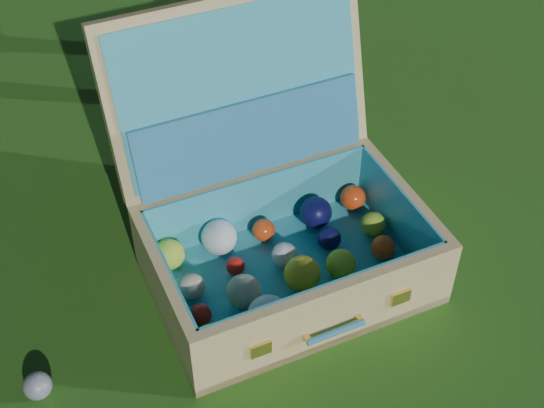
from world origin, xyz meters
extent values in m
plane|color=#215114|center=(0.00, 0.00, 0.00)|extent=(60.00, 60.00, 0.00)
sphere|color=teal|center=(-0.72, -0.09, 0.03)|extent=(0.06, 0.06, 0.06)
cube|color=#D9B975|center=(-0.08, -0.08, 0.01)|extent=(0.70, 0.50, 0.02)
cube|color=#D9B975|center=(-0.09, -0.29, 0.10)|extent=(0.67, 0.08, 0.20)
cube|color=#D9B975|center=(-0.06, 0.13, 0.10)|extent=(0.67, 0.08, 0.20)
cube|color=#D9B975|center=(-0.39, -0.05, 0.10)|extent=(0.06, 0.40, 0.20)
cube|color=#D9B975|center=(0.24, -0.11, 0.10)|extent=(0.06, 0.40, 0.20)
cube|color=teal|center=(-0.08, -0.08, 0.03)|extent=(0.65, 0.45, 0.01)
cube|color=teal|center=(-0.09, -0.28, 0.11)|extent=(0.62, 0.06, 0.18)
cube|color=teal|center=(-0.06, 0.11, 0.11)|extent=(0.62, 0.06, 0.18)
cube|color=teal|center=(-0.38, -0.06, 0.11)|extent=(0.04, 0.39, 0.18)
cube|color=teal|center=(0.23, -0.11, 0.11)|extent=(0.04, 0.39, 0.18)
cube|color=#D9B975|center=(-0.05, 0.22, 0.41)|extent=(0.68, 0.23, 0.44)
cube|color=teal|center=(-0.05, 0.20, 0.41)|extent=(0.63, 0.18, 0.38)
cube|color=teal|center=(-0.05, 0.15, 0.30)|extent=(0.60, 0.13, 0.18)
cube|color=#F2C659|center=(-0.27, -0.29, 0.10)|extent=(0.05, 0.01, 0.04)
cube|color=#F2C659|center=(0.08, -0.33, 0.10)|extent=(0.05, 0.01, 0.04)
cylinder|color=teal|center=(-0.10, -0.32, 0.08)|extent=(0.15, 0.03, 0.02)
cube|color=#F2C659|center=(-0.16, -0.31, 0.08)|extent=(0.02, 0.02, 0.01)
cube|color=#F2C659|center=(-0.03, -0.32, 0.08)|extent=(0.02, 0.02, 0.01)
sphere|color=#BAD534|center=(-0.35, -0.19, 0.07)|extent=(0.07, 0.07, 0.07)
sphere|color=silver|center=(-0.21, -0.21, 0.08)|extent=(0.10, 0.10, 0.10)
sphere|color=#BAD534|center=(-0.09, -0.23, 0.07)|extent=(0.07, 0.07, 0.07)
sphere|color=#BAD534|center=(0.03, -0.23, 0.07)|extent=(0.07, 0.07, 0.07)
sphere|color=gold|center=(0.17, -0.25, 0.07)|extent=(0.07, 0.07, 0.07)
sphere|color=red|center=(-0.33, -0.11, 0.06)|extent=(0.05, 0.05, 0.05)
sphere|color=#CAB58E|center=(-0.22, -0.11, 0.07)|extent=(0.09, 0.09, 0.09)
sphere|color=gold|center=(-0.07, -0.13, 0.08)|extent=(0.09, 0.09, 0.09)
sphere|color=#BAD534|center=(0.04, -0.15, 0.07)|extent=(0.07, 0.07, 0.07)
sphere|color=#FF4815|center=(0.16, -0.15, 0.06)|extent=(0.06, 0.06, 0.06)
sphere|color=#CAB58E|center=(-0.32, -0.03, 0.06)|extent=(0.07, 0.07, 0.07)
sphere|color=red|center=(-0.19, -0.01, 0.05)|extent=(0.05, 0.05, 0.05)
sphere|color=silver|center=(-0.07, -0.05, 0.06)|extent=(0.07, 0.07, 0.07)
sphere|color=#0D0E43|center=(0.06, -0.05, 0.06)|extent=(0.06, 0.06, 0.06)
sphere|color=#BAD534|center=(0.19, -0.07, 0.06)|extent=(0.06, 0.06, 0.06)
sphere|color=#BAD534|center=(-0.32, 0.09, 0.07)|extent=(0.08, 0.08, 0.08)
sphere|color=silver|center=(-0.19, 0.08, 0.08)|extent=(0.09, 0.09, 0.09)
sphere|color=#FF4815|center=(-0.07, 0.06, 0.06)|extent=(0.06, 0.06, 0.06)
sphere|color=#0D0E43|center=(0.08, 0.04, 0.07)|extent=(0.09, 0.09, 0.09)
sphere|color=#FF4815|center=(0.20, 0.04, 0.07)|extent=(0.07, 0.07, 0.07)
camera|label=1|loc=(-0.74, -1.16, 1.46)|focal=50.00mm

